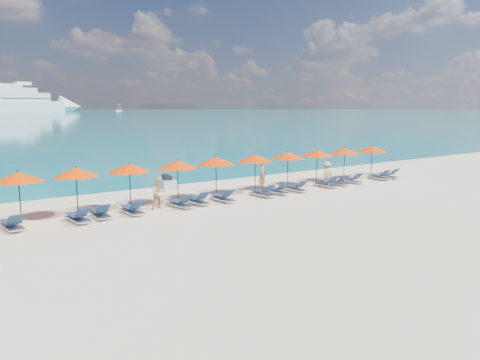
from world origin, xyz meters
TOP-DOWN VIEW (x-y plane):
  - ground at (0.00, 0.00)m, footprint 1400.00×1400.00m
  - cruise_ship at (83.56, 520.97)m, footprint 149.14×48.67m
  - sailboat_near at (208.31, 557.68)m, footprint 5.47×1.82m
  - sailboat_far at (225.08, 592.02)m, footprint 5.33×1.78m
  - jetski at (-0.95, 9.54)m, footprint 1.25×2.26m
  - beachgoer_a at (3.50, 5.51)m, footprint 0.78×0.73m
  - beachgoer_b at (-4.12, 4.07)m, footprint 0.77×0.45m
  - beachgoer_c at (7.38, 3.95)m, footprint 1.09×0.64m
  - umbrella_1 at (-10.20, 4.96)m, footprint 2.10×2.10m
  - umbrella_2 at (-7.75, 5.08)m, footprint 2.10×2.10m
  - umbrella_3 at (-5.18, 5.05)m, footprint 2.10×2.10m
  - umbrella_4 at (-2.60, 4.94)m, footprint 2.10×2.10m
  - umbrella_5 at (-0.11, 5.11)m, footprint 2.10×2.10m
  - umbrella_6 at (2.52, 4.98)m, footprint 2.10×2.10m
  - umbrella_7 at (5.06, 4.99)m, footprint 2.10×2.10m
  - umbrella_8 at (7.62, 5.05)m, footprint 2.10×2.10m
  - umbrella_9 at (10.28, 5.10)m, footprint 2.10×2.10m
  - umbrella_10 at (12.92, 4.91)m, footprint 2.10×2.10m
  - lounger_2 at (-10.74, 3.95)m, footprint 0.76×1.74m
  - lounger_3 at (-8.17, 3.68)m, footprint 0.76×1.75m
  - lounger_4 at (-7.11, 3.90)m, footprint 0.75×1.74m
  - lounger_5 at (-5.66, 3.77)m, footprint 0.64×1.71m
  - lounger_6 at (-3.11, 3.77)m, footprint 0.78×1.75m
  - lounger_7 at (-2.02, 3.90)m, footprint 0.62×1.70m
  - lounger_8 at (-0.57, 3.76)m, footprint 0.67×1.72m
  - lounger_9 at (1.98, 3.62)m, footprint 0.67×1.72m
  - lounger_10 at (3.16, 3.75)m, footprint 0.65×1.71m
  - lounger_11 at (4.60, 3.72)m, footprint 0.67×1.72m
  - lounger_12 at (7.11, 3.69)m, footprint 0.65×1.71m
  - lounger_13 at (8.27, 3.80)m, footprint 0.71×1.73m
  - lounger_14 at (9.67, 3.88)m, footprint 0.72×1.74m
  - lounger_15 at (12.35, 3.76)m, footprint 0.76×1.75m
  - lounger_16 at (13.38, 3.80)m, footprint 0.66×1.71m

SIDE VIEW (x-z plane):
  - ground at x=0.00m, z-range 0.00..0.00m
  - lounger_2 at x=-10.74m, z-range -0.09..0.56m
  - lounger_3 at x=-8.17m, z-range -0.09..0.56m
  - lounger_4 at x=-7.11m, z-range -0.09..0.56m
  - lounger_5 at x=-5.66m, z-range -0.09..0.56m
  - lounger_6 at x=-3.11m, z-range -0.09..0.56m
  - lounger_7 at x=-2.02m, z-range -0.09..0.56m
  - lounger_8 at x=-0.57m, z-range -0.09..0.56m
  - lounger_9 at x=1.98m, z-range -0.09..0.56m
  - lounger_10 at x=3.16m, z-range -0.09..0.56m
  - lounger_11 at x=4.60m, z-range -0.09..0.56m
  - lounger_12 at x=7.11m, z-range -0.09..0.56m
  - lounger_13 at x=8.27m, z-range -0.09..0.56m
  - lounger_14 at x=9.67m, z-range -0.09..0.56m
  - lounger_15 at x=12.35m, z-range -0.09..0.56m
  - lounger_16 at x=13.38m, z-range -0.09..0.56m
  - jetski at x=-0.95m, z-range -0.07..0.69m
  - beachgoer_b at x=-4.12m, z-range 0.00..1.57m
  - beachgoer_c at x=7.38m, z-range 0.00..1.59m
  - beachgoer_a at x=3.50m, z-range 0.00..1.79m
  - sailboat_far at x=225.08m, z-range -3.89..5.89m
  - sailboat_near at x=208.31m, z-range -3.98..6.04m
  - umbrella_1 at x=-10.20m, z-range 0.88..3.16m
  - umbrella_2 at x=-7.75m, z-range 0.88..3.16m
  - umbrella_3 at x=-5.18m, z-range 0.88..3.16m
  - umbrella_4 at x=-2.60m, z-range 0.88..3.16m
  - umbrella_5 at x=-0.11m, z-range 0.88..3.16m
  - umbrella_6 at x=2.52m, z-range 0.88..3.16m
  - umbrella_7 at x=5.06m, z-range 0.88..3.16m
  - umbrella_8 at x=7.62m, z-range 0.88..3.16m
  - umbrella_9 at x=10.28m, z-range 0.88..3.16m
  - umbrella_10 at x=12.92m, z-range 0.88..3.16m
  - cruise_ship at x=83.56m, z-range -9.83..31.18m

